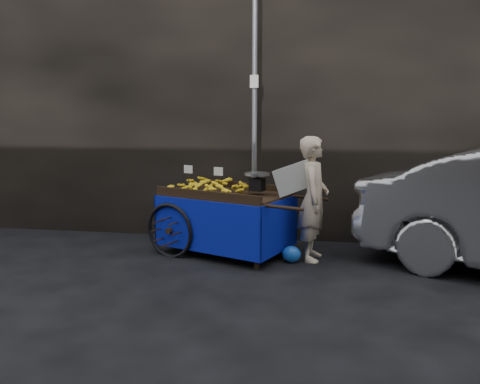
# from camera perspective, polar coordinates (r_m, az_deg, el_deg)

# --- Properties ---
(ground) EXTENTS (80.00, 80.00, 0.00)m
(ground) POSITION_cam_1_polar(r_m,az_deg,el_deg) (5.96, -2.89, -9.41)
(ground) COLOR black
(ground) RESTS_ON ground
(building_wall) EXTENTS (13.50, 2.00, 5.00)m
(building_wall) POSITION_cam_1_polar(r_m,az_deg,el_deg) (8.19, 3.70, 13.31)
(building_wall) COLOR black
(building_wall) RESTS_ON ground
(street_pole) EXTENTS (0.12, 0.10, 4.00)m
(street_pole) POSITION_cam_1_polar(r_m,az_deg,el_deg) (6.89, 1.78, 10.03)
(street_pole) COLOR slate
(street_pole) RESTS_ON ground
(banana_cart) EXTENTS (2.50, 1.79, 1.25)m
(banana_cart) POSITION_cam_1_polar(r_m,az_deg,el_deg) (6.53, -2.09, -0.82)
(banana_cart) COLOR black
(banana_cart) RESTS_ON ground
(vendor) EXTENTS (0.76, 0.63, 1.65)m
(vendor) POSITION_cam_1_polar(r_m,az_deg,el_deg) (6.26, 8.92, -0.81)
(vendor) COLOR #C3AF91
(vendor) RESTS_ON ground
(plastic_bag) EXTENTS (0.25, 0.20, 0.22)m
(plastic_bag) POSITION_cam_1_polar(r_m,az_deg,el_deg) (6.23, 6.31, -7.56)
(plastic_bag) COLOR blue
(plastic_bag) RESTS_ON ground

